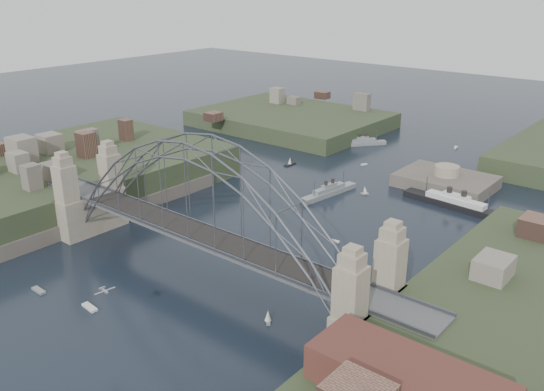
{
  "coord_description": "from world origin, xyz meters",
  "views": [
    {
      "loc": [
        63.43,
        -58.89,
        47.59
      ],
      "look_at": [
        0.0,
        18.0,
        10.0
      ],
      "focal_mm": 37.96,
      "sensor_mm": 36.0,
      "label": 1
    }
  ],
  "objects_px": {
    "bridge": "(201,212)",
    "wharf_shed": "(408,382)",
    "ocean_liner": "(455,204)",
    "naval_cruiser_far": "(362,143)",
    "fort_island": "(445,188)",
    "naval_cruiser_near": "(329,192)"
  },
  "relations": [
    {
      "from": "bridge",
      "to": "wharf_shed",
      "type": "height_order",
      "value": "bridge"
    },
    {
      "from": "bridge",
      "to": "ocean_liner",
      "type": "xyz_separation_m",
      "value": [
        19.47,
        58.26,
        -11.38
      ]
    },
    {
      "from": "naval_cruiser_far",
      "to": "ocean_liner",
      "type": "distance_m",
      "value": 53.11
    },
    {
      "from": "fort_island",
      "to": "ocean_liner",
      "type": "height_order",
      "value": "ocean_liner"
    },
    {
      "from": "fort_island",
      "to": "ocean_liner",
      "type": "xyz_separation_m",
      "value": [
        7.47,
        -11.74,
        1.28
      ]
    },
    {
      "from": "naval_cruiser_near",
      "to": "naval_cruiser_far",
      "type": "distance_m",
      "value": 45.63
    },
    {
      "from": "bridge",
      "to": "wharf_shed",
      "type": "xyz_separation_m",
      "value": [
        44.0,
        -14.0,
        -2.32
      ]
    },
    {
      "from": "bridge",
      "to": "naval_cruiser_near",
      "type": "bearing_deg",
      "value": 98.13
    },
    {
      "from": "fort_island",
      "to": "wharf_shed",
      "type": "distance_m",
      "value": 90.48
    },
    {
      "from": "fort_island",
      "to": "naval_cruiser_near",
      "type": "relative_size",
      "value": 1.27
    },
    {
      "from": "naval_cruiser_near",
      "to": "fort_island",
      "type": "bearing_deg",
      "value": 50.57
    },
    {
      "from": "naval_cruiser_near",
      "to": "naval_cruiser_far",
      "type": "relative_size",
      "value": 1.35
    },
    {
      "from": "bridge",
      "to": "fort_island",
      "type": "distance_m",
      "value": 72.14
    },
    {
      "from": "fort_island",
      "to": "naval_cruiser_near",
      "type": "height_order",
      "value": "fort_island"
    },
    {
      "from": "fort_island",
      "to": "bridge",
      "type": "bearing_deg",
      "value": -99.73
    },
    {
      "from": "wharf_shed",
      "to": "naval_cruiser_near",
      "type": "distance_m",
      "value": 80.04
    },
    {
      "from": "fort_island",
      "to": "naval_cruiser_near",
      "type": "xyz_separation_m",
      "value": [
        -18.74,
        -22.79,
        1.14
      ]
    },
    {
      "from": "bridge",
      "to": "wharf_shed",
      "type": "bearing_deg",
      "value": -17.65
    },
    {
      "from": "bridge",
      "to": "fort_island",
      "type": "bearing_deg",
      "value": 80.27
    },
    {
      "from": "wharf_shed",
      "to": "ocean_liner",
      "type": "distance_m",
      "value": 76.85
    },
    {
      "from": "naval_cruiser_near",
      "to": "ocean_liner",
      "type": "relative_size",
      "value": 0.7
    },
    {
      "from": "ocean_liner",
      "to": "naval_cruiser_far",
      "type": "bearing_deg",
      "value": 143.67
    }
  ]
}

